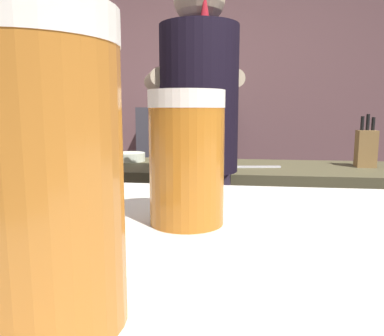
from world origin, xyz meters
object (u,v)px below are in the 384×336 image
knife_block (366,148)px  bottle_hot_sauce (223,97)px  mixing_bowl (130,157)px  pint_glass_near (39,174)px  bottle_vinegar (208,99)px  bartender (199,149)px  chefs_knife (258,167)px  pint_glass_far (187,158)px

knife_block → bottle_hot_sauce: bearing=125.1°
mixing_bowl → pint_glass_near: 2.13m
pint_glass_near → bottle_vinegar: bottle_vinegar is taller
bartender → bottle_vinegar: (-0.11, 1.69, 0.27)m
knife_block → chefs_knife: size_ratio=1.20×
bartender → mixing_bowl: 0.76m
bartender → mixing_bowl: (-0.49, 0.57, -0.11)m
chefs_knife → pint_glass_near: (-0.19, -1.88, 0.27)m
mixing_bowl → bottle_hot_sauce: bearing=65.7°
mixing_bowl → pint_glass_far: size_ratio=1.47×
pint_glass_far → bottle_hot_sauce: bottle_hot_sauce is taller
bartender → mixing_bowl: bartender is taller
mixing_bowl → bottle_hot_sauce: size_ratio=0.83×
chefs_knife → pint_glass_far: 1.72m
knife_block → pint_glass_far: pint_glass_far is taller
mixing_bowl → bottle_hot_sauce: bottle_hot_sauce is taller
bartender → knife_block: bearing=-78.9°
pint_glass_far → bottle_vinegar: (-0.24, 2.98, 0.14)m
mixing_bowl → pint_glass_far: pint_glass_far is taller
mixing_bowl → pint_glass_far: 1.97m
bartender → chefs_knife: size_ratio=7.38×
bartender → pint_glass_near: 1.48m
chefs_knife → bottle_hot_sauce: bearing=92.5°
chefs_knife → bottle_vinegar: 1.40m
pint_glass_near → bottle_hot_sauce: size_ratio=0.68×
bartender → chefs_knife: (0.28, 0.41, -0.14)m
knife_block → mixing_bowl: bearing=177.2°
knife_block → pint_glass_far: bearing=-112.1°
knife_block → bottle_hot_sauce: size_ratio=1.26×
mixing_bowl → chefs_knife: size_ratio=0.78×
pint_glass_near → mixing_bowl: bearing=105.7°
pint_glass_near → bottle_hot_sauce: bottle_hot_sauce is taller
bottle_vinegar → pint_glass_near: bearing=-86.5°
bartender → pint_glass_far: 1.30m
knife_block → mixing_bowl: knife_block is taller
pint_glass_near → bottle_vinegar: (-0.19, 3.16, 0.13)m
knife_block → pint_glass_near: pint_glass_near is taller
knife_block → bottle_vinegar: 1.56m
pint_glass_far → bottle_vinegar: bottle_vinegar is taller
bottle_vinegar → bartender: bearing=-86.3°
knife_block → bottle_vinegar: bottle_vinegar is taller
mixing_bowl → bottle_vinegar: bottle_vinegar is taller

